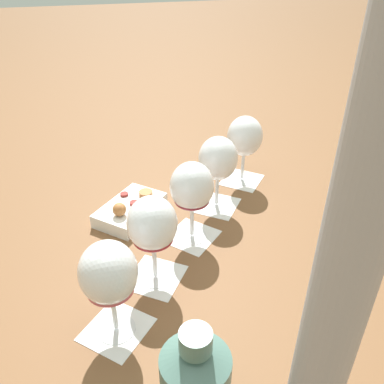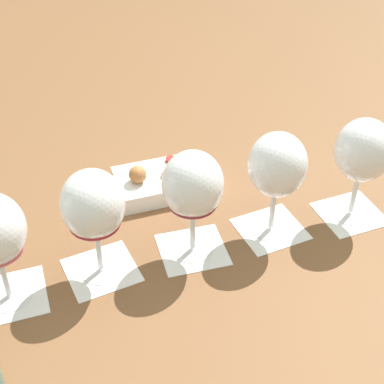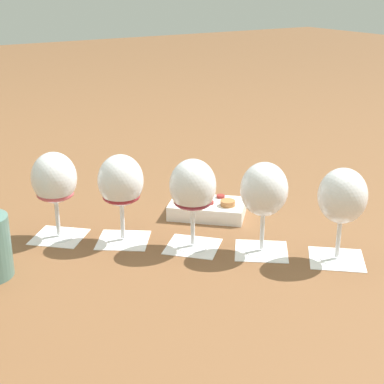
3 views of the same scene
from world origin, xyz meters
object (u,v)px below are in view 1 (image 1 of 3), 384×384
Objects in this scene: wine_glass_3 at (218,161)px; wine_glass_2 at (193,189)px; wine_glass_1 at (152,227)px; wine_glass_4 at (245,139)px; umbrella_pole at (361,217)px; ceramic_vase at (195,380)px; snack_dish at (130,209)px; wine_glass_0 at (109,276)px.

wine_glass_2 is at bearing 139.78° from wine_glass_3.
wine_glass_4 is at bearing -43.60° from wine_glass_1.
umbrella_pole is at bearing 164.72° from wine_glass_4.
wine_glass_2 is at bearing -44.25° from wine_glass_1.
wine_glass_1 is at bearing 1.20° from ceramic_vase.
ceramic_vase is (-0.62, 0.31, -0.05)m from wine_glass_4.
wine_glass_3 is at bearing 133.93° from wine_glass_4.
ceramic_vase is 0.36m from umbrella_pole.
wine_glass_3 is 0.68m from umbrella_pole.
wine_glass_4 is 0.94× the size of snack_dish.
snack_dish is (0.52, 0.03, -0.06)m from ceramic_vase.
umbrella_pole reaches higher than wine_glass_0.
wine_glass_3 and wine_glass_4 have the same top height.
snack_dish is at bearing 87.38° from wine_glass_3.
wine_glass_1 and wine_glass_4 have the same top height.
ceramic_vase reaches higher than snack_dish.
wine_glass_0 is 0.44m from wine_glass_3.
wine_glass_1 is at bearing -39.11° from wine_glass_0.
wine_glass_3 is at bearing -40.22° from wine_glass_2.
snack_dish is at bearing 2.95° from ceramic_vase.
umbrella_pole is at bearing -167.64° from snack_dish.
wine_glass_3 is 0.55m from ceramic_vase.
wine_glass_3 is 0.24× the size of umbrella_pole.
snack_dish is (0.34, -0.07, -0.11)m from wine_glass_0.
wine_glass_0 is 1.00× the size of wine_glass_4.
wine_glass_2 is 0.42m from ceramic_vase.
wine_glass_1 and wine_glass_2 have the same top height.
umbrella_pole is at bearing -163.53° from wine_glass_1.
wine_glass_1 is 0.26m from snack_dish.
wine_glass_4 is at bearing -15.28° from umbrella_pole.
wine_glass_2 and wine_glass_3 have the same top height.
wine_glass_3 is (0.33, -0.29, -0.00)m from wine_glass_0.
wine_glass_4 is 0.24× the size of umbrella_pole.
wine_glass_3 is 1.00× the size of wine_glass_4.
wine_glass_1 is at bearing 16.47° from umbrella_pole.
wine_glass_1 is 0.94× the size of snack_dish.
umbrella_pole is (-0.50, -0.01, 0.27)m from wine_glass_2.
wine_glass_3 is at bearing -20.93° from ceramic_vase.
wine_glass_4 is (0.11, -0.11, -0.00)m from wine_glass_3.
wine_glass_1 is 0.29m from ceramic_vase.
wine_glass_2 is at bearing -14.43° from ceramic_vase.
umbrella_pole is at bearing -143.45° from wine_glass_0.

